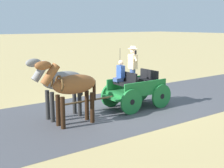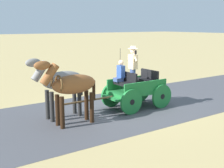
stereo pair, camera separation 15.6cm
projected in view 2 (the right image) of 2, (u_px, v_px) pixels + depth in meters
name	position (u px, v px, depth m)	size (l,w,h in m)	color
ground_plane	(130.00, 107.00, 12.08)	(200.00, 200.00, 0.00)	tan
road_surface	(130.00, 107.00, 12.08)	(5.30, 160.00, 0.01)	#4C4C51
horse_drawn_carriage	(135.00, 88.00, 11.79)	(1.42, 4.50, 2.50)	#1E7233
horse_near_side	(71.00, 86.00, 9.67)	(0.57, 2.13, 2.21)	brown
horse_off_side	(60.00, 82.00, 10.36)	(0.64, 2.13, 2.21)	gray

